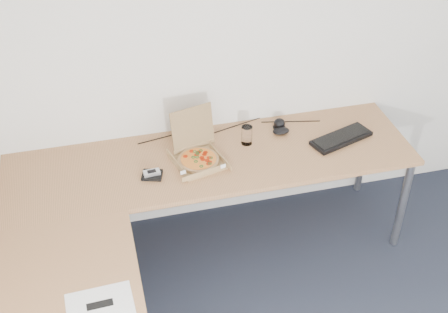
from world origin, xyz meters
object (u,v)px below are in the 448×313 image
object	(u,v)px
desk	(172,216)
pizza_box	(198,156)
keyboard	(341,138)
drinking_glass	(247,135)
wallet	(152,175)

from	to	relation	value
desk	pizza_box	size ratio (longest dim) A/B	7.75
desk	keyboard	size ratio (longest dim) A/B	6.12
drinking_glass	keyboard	bearing A→B (deg)	-10.81
desk	wallet	world-z (taller)	wallet
keyboard	drinking_glass	bearing A→B (deg)	150.73
keyboard	wallet	world-z (taller)	keyboard
drinking_glass	keyboard	xyz separation A→B (m)	(0.59, -0.11, -0.05)
desk	drinking_glass	xyz separation A→B (m)	(0.58, 0.52, 0.09)
pizza_box	keyboard	distance (m)	0.93
drinking_glass	keyboard	size ratio (longest dim) A/B	0.30
drinking_glass	wallet	size ratio (longest dim) A/B	1.06
drinking_glass	wallet	xyz separation A→B (m)	(-0.63, -0.19, -0.05)
drinking_glass	keyboard	world-z (taller)	drinking_glass
pizza_box	wallet	xyz separation A→B (m)	(-0.29, -0.08, -0.02)
desk	pizza_box	distance (m)	0.49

